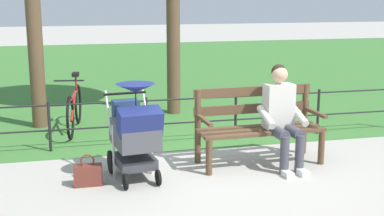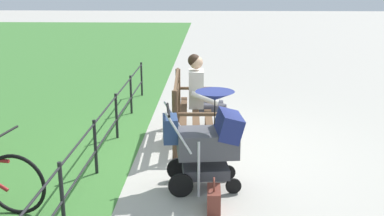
{
  "view_description": "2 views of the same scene",
  "coord_description": "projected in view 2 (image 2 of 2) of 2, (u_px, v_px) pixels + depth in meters",
  "views": [
    {
      "loc": [
        1.74,
        6.03,
        2.14
      ],
      "look_at": [
        0.29,
        0.02,
        0.79
      ],
      "focal_mm": 49.28,
      "sensor_mm": 36.0,
      "label": 1
    },
    {
      "loc": [
        5.96,
        0.19,
        2.35
      ],
      "look_at": [
        0.17,
        -0.03,
        0.72
      ],
      "focal_mm": 43.11,
      "sensor_mm": 36.0,
      "label": 2
    }
  ],
  "objects": [
    {
      "name": "ground_plane",
      "position": [
        194.0,
        155.0,
        6.37
      ],
      "size": [
        60.0,
        60.0,
        0.0
      ],
      "primitive_type": "plane",
      "color": "#ADA89E"
    },
    {
      "name": "person_on_bench",
      "position": [
        203.0,
        93.0,
        6.99
      ],
      "size": [
        0.55,
        0.74,
        1.28
      ],
      "color": "#42424C",
      "rests_on": "ground"
    },
    {
      "name": "handbag",
      "position": [
        214.0,
        199.0,
        4.82
      ],
      "size": [
        0.32,
        0.14,
        0.37
      ],
      "color": "brown",
      "rests_on": "ground"
    },
    {
      "name": "park_bench",
      "position": [
        188.0,
        107.0,
        6.81
      ],
      "size": [
        1.62,
        0.66,
        0.96
      ],
      "color": "brown",
      "rests_on": "ground"
    },
    {
      "name": "park_fence",
      "position": [
        107.0,
        125.0,
        6.3
      ],
      "size": [
        6.72,
        0.04,
        0.7
      ],
      "color": "black",
      "rests_on": "ground"
    },
    {
      "name": "stroller",
      "position": [
        208.0,
        139.0,
        5.23
      ],
      "size": [
        0.6,
        0.93,
        1.15
      ],
      "color": "black",
      "rests_on": "ground"
    }
  ]
}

